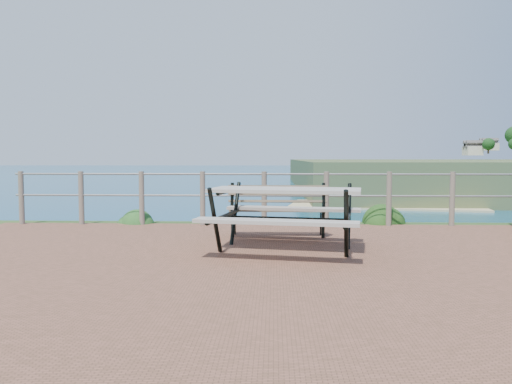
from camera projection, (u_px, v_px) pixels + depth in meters
ground at (258, 265)px, 5.96m from camera, size 10.00×7.00×0.12m
ocean at (274, 160)px, 205.34m from camera, size 1200.00×1200.00×0.00m
safety_railing at (264, 195)px, 9.26m from camera, size 9.40×0.10×1.00m
picnic_table at (285, 212)px, 6.74m from camera, size 2.11×1.72×0.84m
park_bench at (278, 202)px, 7.98m from camera, size 1.54×0.40×0.87m
shrub_lip_west at (131, 223)px, 9.75m from camera, size 0.68×0.68×0.38m
shrub_lip_east at (387, 223)px, 9.74m from camera, size 0.79×0.79×0.53m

